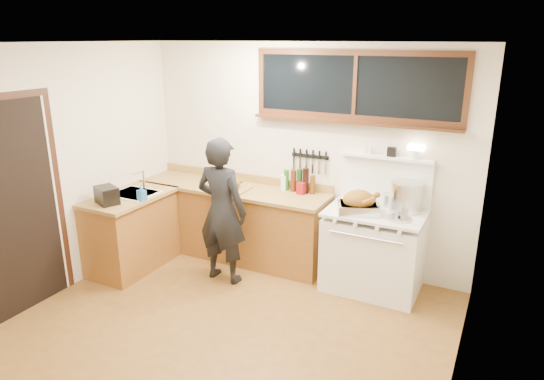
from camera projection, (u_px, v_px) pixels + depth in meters
The scene contains 20 objects.
ground_plane at pixel (227, 330), 4.60m from camera, with size 4.00×3.50×0.02m, color brown.
room_shell at pixel (222, 160), 4.10m from camera, with size 4.10×3.60×2.65m.
counter_back at pixel (233, 221), 6.04m from camera, with size 2.44×0.64×1.00m.
counter_left at pixel (132, 231), 5.73m from camera, with size 0.64×1.09×0.90m.
sink_unit at pixel (134, 198), 5.66m from camera, with size 0.50×0.45×0.37m.
vintage_stove at pixel (374, 248), 5.23m from camera, with size 1.02×0.74×1.58m.
back_window at pixel (354, 94), 5.18m from camera, with size 2.32×0.13×0.77m.
left_doorway at pixel (17, 207), 4.66m from camera, with size 0.02×1.04×2.17m.
knife_strip at pixel (310, 157), 5.63m from camera, with size 0.46×0.03×0.28m.
man at pixel (222, 211), 5.32m from camera, with size 0.61×0.41×1.65m.
soap_bottle at pixel (142, 193), 5.39m from camera, with size 0.09×0.09×0.18m.
toaster at pixel (107, 195), 5.29m from camera, with size 0.33×0.28×0.19m.
cutting_board at pixel (231, 185), 5.80m from camera, with size 0.45×0.35×0.15m.
roast_turkey at pixel (359, 203), 5.01m from camera, with size 0.50×0.45×0.24m.
stockpot at pixel (406, 196), 5.05m from camera, with size 0.44×0.44×0.31m.
saucepan at pixel (390, 200), 5.23m from camera, with size 0.21×0.31×0.13m.
pot_lid at pixel (399, 218), 4.85m from camera, with size 0.29×0.29×0.04m.
coffee_tin at pixel (301, 188), 5.61m from camera, with size 0.10×0.08×0.14m.
pitcher at pixel (285, 182), 5.77m from camera, with size 0.10×0.10×0.18m.
bottle_cluster at pixel (299, 181), 5.67m from camera, with size 0.39×0.07×0.30m.
Camera 1 is at (2.18, -3.37, 2.65)m, focal length 32.00 mm.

